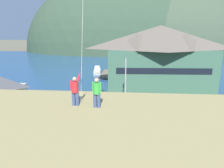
# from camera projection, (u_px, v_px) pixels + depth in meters

# --- Properties ---
(ground_plane) EXTENTS (600.00, 600.00, 0.00)m
(ground_plane) POSITION_uv_depth(u_px,v_px,m) (91.00, 137.00, 22.46)
(ground_plane) COLOR #66604C
(parking_lot_pad) EXTENTS (40.00, 20.00, 0.10)m
(parking_lot_pad) POSITION_uv_depth(u_px,v_px,m) (98.00, 118.00, 27.28)
(parking_lot_pad) COLOR slate
(parking_lot_pad) RESTS_ON ground
(bay_water) EXTENTS (360.00, 84.00, 0.03)m
(bay_water) POSITION_uv_depth(u_px,v_px,m) (119.00, 62.00, 80.44)
(bay_water) COLOR navy
(bay_water) RESTS_ON ground
(far_hill_west_ridge) EXTENTS (117.98, 74.31, 91.65)m
(far_hill_west_ridge) POSITION_uv_depth(u_px,v_px,m) (119.00, 51.00, 131.58)
(far_hill_west_ridge) COLOR #334733
(far_hill_west_ridge) RESTS_ON ground
(far_hill_east_peak) EXTENTS (116.10, 67.91, 77.76)m
(far_hill_east_peak) POSITION_uv_depth(u_px,v_px,m) (155.00, 51.00, 129.07)
(far_hill_east_peak) COLOR #3D4C38
(far_hill_east_peak) RESTS_ON ground
(harbor_lodge) EXTENTS (21.97, 12.17, 12.54)m
(harbor_lodge) POSITION_uv_depth(u_px,v_px,m) (159.00, 55.00, 41.36)
(harbor_lodge) COLOR #38604C
(harbor_lodge) RESTS_ON ground
(wharf_dock) EXTENTS (3.20, 10.46, 0.70)m
(wharf_dock) POSITION_uv_depth(u_px,v_px,m) (108.00, 74.00, 54.95)
(wharf_dock) COLOR #70604C
(wharf_dock) RESTS_ON ground
(moored_boat_wharfside) EXTENTS (2.59, 6.14, 2.16)m
(moored_boat_wharfside) POSITION_uv_depth(u_px,v_px,m) (97.00, 71.00, 57.46)
(moored_boat_wharfside) COLOR #A8A399
(moored_boat_wharfside) RESTS_ON ground
(parked_car_mid_row_center) EXTENTS (4.28, 2.22, 1.82)m
(parked_car_mid_row_center) POSITION_uv_depth(u_px,v_px,m) (189.00, 128.00, 22.31)
(parked_car_mid_row_center) COLOR silver
(parked_car_mid_row_center) RESTS_ON parking_lot_pad
(parked_car_corner_spot) EXTENTS (4.35, 2.36, 1.82)m
(parked_car_corner_spot) POSITION_uv_depth(u_px,v_px,m) (144.00, 109.00, 27.77)
(parked_car_corner_spot) COLOR red
(parked_car_corner_spot) RESTS_ON parking_lot_pad
(parked_car_front_row_red) EXTENTS (4.35, 2.35, 1.82)m
(parked_car_front_row_red) POSITION_uv_depth(u_px,v_px,m) (184.00, 107.00, 28.46)
(parked_car_front_row_red) COLOR slate
(parked_car_front_row_red) RESTS_ON parking_lot_pad
(parked_car_mid_row_near) EXTENTS (4.34, 2.33, 1.82)m
(parked_car_mid_row_near) POSITION_uv_depth(u_px,v_px,m) (13.00, 120.00, 24.27)
(parked_car_mid_row_near) COLOR red
(parked_car_mid_row_near) RESTS_ON parking_lot_pad
(parked_car_front_row_end) EXTENTS (4.26, 2.16, 1.82)m
(parked_car_front_row_end) POSITION_uv_depth(u_px,v_px,m) (44.00, 108.00, 28.28)
(parked_car_front_row_end) COLOR #B28923
(parked_car_front_row_end) RESTS_ON parking_lot_pad
(parked_car_lone_by_shed) EXTENTS (4.36, 2.38, 1.82)m
(parked_car_lone_by_shed) POSITION_uv_depth(u_px,v_px,m) (77.00, 124.00, 23.21)
(parked_car_lone_by_shed) COLOR #B28923
(parked_car_lone_by_shed) RESTS_ON parking_lot_pad
(parking_light_pole) EXTENTS (0.24, 0.78, 7.32)m
(parking_light_pole) POSITION_uv_depth(u_px,v_px,m) (126.00, 79.00, 31.33)
(parking_light_pole) COLOR #ADADB2
(parking_light_pole) RESTS_ON parking_lot_pad
(person_kite_flyer) EXTENTS (0.55, 0.65, 1.86)m
(person_kite_flyer) POSITION_uv_depth(u_px,v_px,m) (75.00, 90.00, 12.02)
(person_kite_flyer) COLOR #384770
(person_kite_flyer) RESTS_ON grassy_hill_foreground
(person_companion) EXTENTS (0.55, 0.40, 1.74)m
(person_companion) POSITION_uv_depth(u_px,v_px,m) (97.00, 92.00, 11.72)
(person_companion) COLOR #384770
(person_companion) RESTS_ON grassy_hill_foreground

